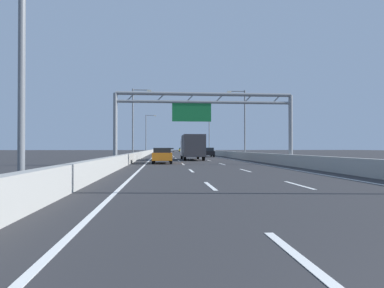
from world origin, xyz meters
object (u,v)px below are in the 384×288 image
at_px(box_truck, 192,146).
at_px(orange_car, 162,155).
at_px(streetlamp_left_mid, 135,119).
at_px(streetlamp_right_far, 208,132).
at_px(sign_gantry, 203,110).
at_px(streetlamp_left_near, 30,13).
at_px(white_car, 171,150).
at_px(streetlamp_right_mid, 243,120).
at_px(blue_car, 164,151).
at_px(black_car, 208,152).
at_px(green_car, 192,151).
at_px(yellow_car, 181,150).
at_px(streetlamp_left_far, 147,132).

bearing_deg(box_truck, orange_car, -112.54).
relative_size(streetlamp_left_mid, streetlamp_right_far, 1.00).
relative_size(sign_gantry, streetlamp_left_near, 1.66).
bearing_deg(white_car, streetlamp_right_mid, -85.28).
relative_size(sign_gantry, blue_car, 3.81).
bearing_deg(streetlamp_right_mid, black_car, 111.72).
bearing_deg(orange_car, black_car, 71.71).
distance_m(green_car, yellow_car, 46.74).
bearing_deg(white_car, streetlamp_left_near, -93.25).
height_order(streetlamp_right_mid, yellow_car, streetlamp_right_mid).
height_order(yellow_car, box_truck, box_truck).
height_order(white_car, blue_car, blue_car).
bearing_deg(streetlamp_left_far, streetlamp_left_mid, -90.00).
bearing_deg(streetlamp_right_far, box_truck, -100.34).
bearing_deg(yellow_car, orange_car, -94.19).
bearing_deg(streetlamp_left_near, black_car, 76.32).
xyz_separation_m(streetlamp_right_far, green_car, (-3.86, 0.82, -4.63)).
xyz_separation_m(streetlamp_left_far, black_car, (11.20, -27.33, -4.62)).
height_order(green_car, black_car, black_car).
height_order(streetlamp_right_far, green_car, streetlamp_right_far).
bearing_deg(streetlamp_right_far, white_car, 97.81).
relative_size(streetlamp_left_far, streetlamp_right_far, 1.00).
bearing_deg(streetlamp_left_mid, streetlamp_right_far, 67.85).
height_order(streetlamp_right_mid, black_car, streetlamp_right_mid).
bearing_deg(streetlamp_right_far, blue_car, 152.24).
bearing_deg(box_truck, streetlamp_left_far, 100.32).
xyz_separation_m(sign_gantry, box_truck, (0.15, 12.84, -3.14)).
bearing_deg(blue_car, white_car, 86.27).
xyz_separation_m(sign_gantry, streetlamp_left_far, (-7.31, 53.79, 0.57)).
height_order(streetlamp_right_far, orange_car, streetlamp_right_far).
height_order(white_car, green_car, green_car).
relative_size(streetlamp_right_far, orange_car, 2.07).
bearing_deg(orange_car, sign_gantry, -47.47).
relative_size(sign_gantry, black_car, 3.84).
relative_size(streetlamp_right_mid, blue_car, 2.29).
xyz_separation_m(sign_gantry, yellow_car, (3.57, 101.35, -4.06)).
height_order(streetlamp_right_mid, blue_car, streetlamp_right_mid).
bearing_deg(green_car, streetlamp_right_far, -11.97).
xyz_separation_m(streetlamp_left_far, orange_car, (3.74, -49.90, -4.63)).
xyz_separation_m(streetlamp_right_mid, orange_car, (-11.19, -13.22, -4.63)).
xyz_separation_m(sign_gantry, streetlamp_right_far, (7.62, 53.79, 0.57)).
xyz_separation_m(orange_car, white_car, (3.58, 105.38, -0.03)).
distance_m(sign_gantry, white_car, 109.35).
relative_size(streetlamp_left_mid, green_car, 2.18).
height_order(sign_gantry, streetlamp_left_far, streetlamp_left_far).
bearing_deg(yellow_car, streetlamp_left_near, -95.14).
bearing_deg(blue_car, black_car, -77.82).
relative_size(streetlamp_left_far, blue_car, 2.29).
relative_size(streetlamp_left_near, green_car, 2.18).
xyz_separation_m(streetlamp_left_mid, streetlamp_right_far, (14.93, 36.68, 0.00)).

